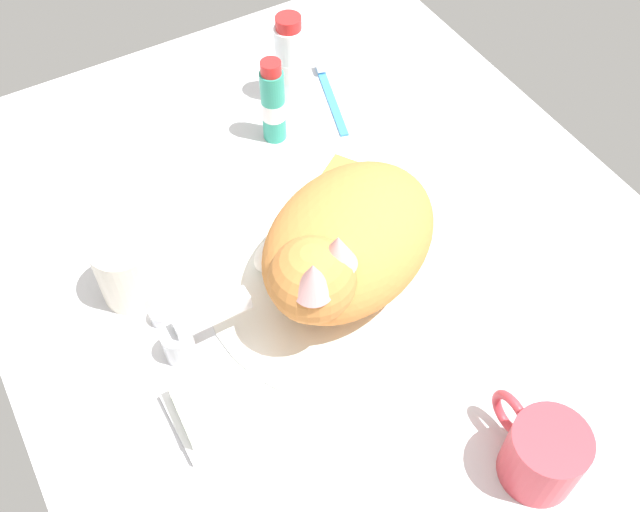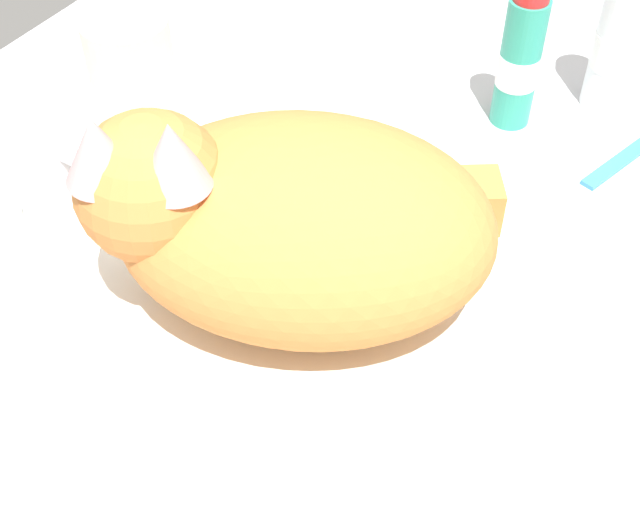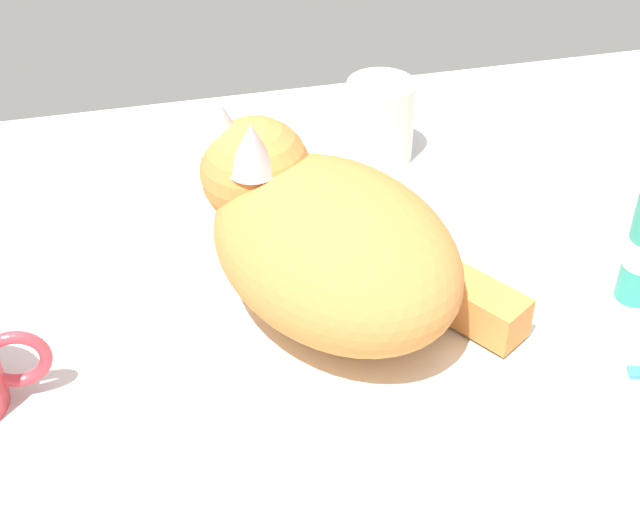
{
  "view_description": "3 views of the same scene",
  "coord_description": "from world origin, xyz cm",
  "px_view_note": "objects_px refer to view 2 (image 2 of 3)",
  "views": [
    {
      "loc": [
        -45.11,
        30.01,
        74.52
      ],
      "look_at": [
        1.03,
        3.37,
        4.97
      ],
      "focal_mm": 41.54,
      "sensor_mm": 36.0,
      "label": 1
    },
    {
      "loc": [
        -34.73,
        -22.3,
        46.41
      ],
      "look_at": [
        -1.21,
        -1.87,
        6.38
      ],
      "focal_mm": 50.19,
      "sensor_mm": 36.0,
      "label": 2
    },
    {
      "loc": [
        -15.05,
        -58.28,
        53.75
      ],
      "look_at": [
        -1.35,
        -0.59,
        7.12
      ],
      "focal_mm": 51.86,
      "sensor_mm": 36.0,
      "label": 3
    }
  ],
  "objects_px": {
    "toothpaste_bottle": "(520,58)",
    "rinse_cup": "(131,67)",
    "cat": "(282,218)",
    "mouthwash_bottle": "(622,38)",
    "faucet": "(70,168)"
  },
  "relations": [
    {
      "from": "mouthwash_bottle",
      "to": "rinse_cup",
      "type": "bearing_deg",
      "value": 123.06
    },
    {
      "from": "mouthwash_bottle",
      "to": "toothpaste_bottle",
      "type": "bearing_deg",
      "value": 136.51
    },
    {
      "from": "cat",
      "to": "mouthwash_bottle",
      "type": "relative_size",
      "value": 2.14
    },
    {
      "from": "faucet",
      "to": "cat",
      "type": "relative_size",
      "value": 0.46
    },
    {
      "from": "cat",
      "to": "rinse_cup",
      "type": "xyz_separation_m",
      "value": [
        0.12,
        0.23,
        -0.03
      ]
    },
    {
      "from": "faucet",
      "to": "toothpaste_bottle",
      "type": "height_order",
      "value": "toothpaste_bottle"
    },
    {
      "from": "rinse_cup",
      "to": "cat",
      "type": "bearing_deg",
      "value": -117.12
    },
    {
      "from": "rinse_cup",
      "to": "mouthwash_bottle",
      "type": "bearing_deg",
      "value": -56.94
    },
    {
      "from": "cat",
      "to": "rinse_cup",
      "type": "bearing_deg",
      "value": 62.88
    },
    {
      "from": "cat",
      "to": "mouthwash_bottle",
      "type": "xyz_separation_m",
      "value": [
        0.34,
        -0.11,
        -0.01
      ]
    },
    {
      "from": "faucet",
      "to": "mouthwash_bottle",
      "type": "height_order",
      "value": "mouthwash_bottle"
    },
    {
      "from": "toothpaste_bottle",
      "to": "rinse_cup",
      "type": "bearing_deg",
      "value": 119.28
    },
    {
      "from": "cat",
      "to": "rinse_cup",
      "type": "distance_m",
      "value": 0.26
    },
    {
      "from": "rinse_cup",
      "to": "faucet",
      "type": "bearing_deg",
      "value": -165.42
    },
    {
      "from": "mouthwash_bottle",
      "to": "cat",
      "type": "bearing_deg",
      "value": 161.29
    }
  ]
}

